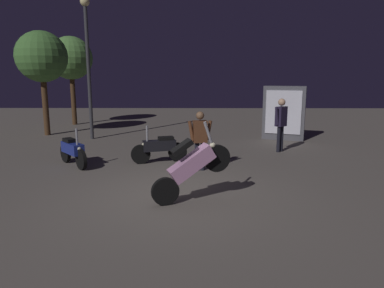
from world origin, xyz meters
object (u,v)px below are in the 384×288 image
at_px(streetlamp_near, 88,52).
at_px(kiosk_billboard, 284,113).
at_px(motorcycle_pink_foreground, 191,166).
at_px(motorcycle_black_parked_right, 159,148).
at_px(motorcycle_blue_parked_left, 73,151).
at_px(person_bystander_far, 281,120).
at_px(person_rider_beside, 200,136).

distance_m(streetlamp_near, kiosk_billboard, 7.98).
height_order(motorcycle_pink_foreground, motorcycle_black_parked_right, motorcycle_pink_foreground).
relative_size(motorcycle_blue_parked_left, motorcycle_black_parked_right, 0.82).
height_order(motorcycle_pink_foreground, streetlamp_near, streetlamp_near).
relative_size(motorcycle_blue_parked_left, kiosk_billboard, 0.63).
xyz_separation_m(motorcycle_pink_foreground, person_bystander_far, (2.90, 4.80, 0.32)).
bearing_deg(motorcycle_pink_foreground, streetlamp_near, 99.23).
distance_m(person_rider_beside, kiosk_billboard, 5.79).
height_order(motorcycle_pink_foreground, person_bystander_far, person_bystander_far).
bearing_deg(motorcycle_pink_foreground, person_bystander_far, 38.52).
distance_m(motorcycle_pink_foreground, kiosk_billboard, 7.98).
bearing_deg(person_rider_beside, person_bystander_far, 118.55).
bearing_deg(motorcycle_pink_foreground, motorcycle_blue_parked_left, 119.24).
relative_size(motorcycle_pink_foreground, person_rider_beside, 1.03).
bearing_deg(motorcycle_pink_foreground, person_rider_beside, 64.83).
height_order(motorcycle_pink_foreground, motorcycle_blue_parked_left, motorcycle_pink_foreground).
distance_m(motorcycle_black_parked_right, streetlamp_near, 5.77).
height_order(motorcycle_pink_foreground, kiosk_billboard, kiosk_billboard).
bearing_deg(motorcycle_blue_parked_left, person_rider_beside, 41.64).
relative_size(motorcycle_pink_foreground, motorcycle_black_parked_right, 1.01).
xyz_separation_m(motorcycle_black_parked_right, streetlamp_near, (-3.10, 3.88, 2.96)).
bearing_deg(kiosk_billboard, motorcycle_pink_foreground, 82.43).
distance_m(person_bystander_far, streetlamp_near, 7.71).
height_order(motorcycle_blue_parked_left, person_bystander_far, person_bystander_far).
relative_size(motorcycle_blue_parked_left, person_rider_beside, 0.83).
relative_size(motorcycle_blue_parked_left, streetlamp_near, 0.24).
distance_m(person_rider_beside, streetlamp_near, 6.84).
bearing_deg(streetlamp_near, person_rider_beside, -48.03).
height_order(streetlamp_near, kiosk_billboard, streetlamp_near).
relative_size(motorcycle_black_parked_right, person_rider_beside, 1.01).
bearing_deg(motorcycle_blue_parked_left, motorcycle_pink_foreground, 8.51).
bearing_deg(person_bystander_far, person_rider_beside, 88.96).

